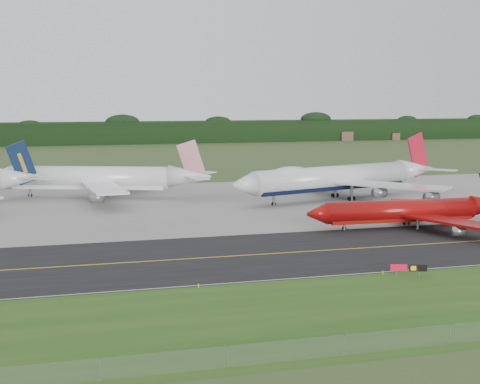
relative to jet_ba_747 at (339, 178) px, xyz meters
name	(u,v)px	position (x,y,z in m)	size (l,w,h in m)	color
ground	(329,245)	(-22.69, -48.69, -5.54)	(600.00, 600.00, 0.00)	#375527
grass_verge	(434,303)	(-22.69, -83.69, -5.53)	(400.00, 30.00, 0.01)	#215017
taxiway	(338,250)	(-22.69, -52.69, -5.53)	(400.00, 32.00, 0.02)	black
apron	(251,201)	(-22.69, 2.31, -5.53)	(400.00, 78.00, 0.01)	gray
taxiway_centreline	(338,249)	(-22.69, -52.69, -5.51)	(400.00, 0.40, 0.00)	gold
taxiway_edge_line	(379,272)	(-22.69, -68.19, -5.51)	(400.00, 0.25, 0.00)	silver
horizon_treeline	(145,133)	(-22.69, 225.08, -0.07)	(700.00, 25.00, 12.00)	black
jet_ba_747	(339,178)	(0.00, 0.00, 0.00)	(63.51, 51.44, 16.27)	silver
jet_red_737	(412,211)	(-0.45, -37.74, -2.27)	(43.62, 35.64, 11.80)	maroon
jet_star_tail	(101,179)	(-58.40, 17.72, -0.46)	(56.23, 45.74, 15.22)	white
taxiway_sign	(408,268)	(-19.54, -71.28, -4.30)	(5.10, 1.69, 1.75)	slate
edge_marker_left	(199,286)	(-50.10, -69.19, -5.29)	(0.16, 0.16, 0.50)	yellow
edge_marker_center	(383,272)	(-22.54, -69.19, -5.29)	(0.16, 0.16, 0.50)	yellow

